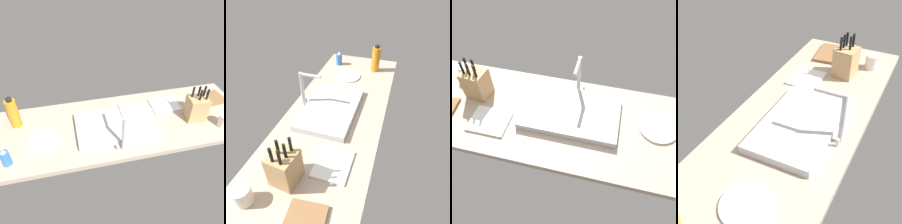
% 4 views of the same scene
% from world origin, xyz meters
% --- Properties ---
extents(countertop_slab, '(1.88, 0.63, 0.04)m').
position_xyz_m(countertop_slab, '(0.00, 0.00, 0.02)').
color(countertop_slab, tan).
rests_on(countertop_slab, ground).
extents(sink_basin, '(0.54, 0.33, 0.04)m').
position_xyz_m(sink_basin, '(0.04, 0.04, 0.06)').
color(sink_basin, '#B7BABF').
rests_on(sink_basin, countertop_slab).
extents(faucet, '(0.06, 0.15, 0.25)m').
position_xyz_m(faucet, '(0.04, 0.22, 0.19)').
color(faucet, '#B7BABF').
rests_on(faucet, countertop_slab).
extents(knife_block, '(0.14, 0.13, 0.25)m').
position_xyz_m(knife_block, '(-0.53, 0.07, 0.12)').
color(knife_block, tan).
rests_on(knife_block, countertop_slab).
extents(dinner_plate, '(0.21, 0.21, 0.01)m').
position_xyz_m(dinner_plate, '(0.52, 0.06, 0.04)').
color(dinner_plate, white).
rests_on(dinner_plate, countertop_slab).
extents(dish_towel, '(0.21, 0.18, 0.01)m').
position_xyz_m(dish_towel, '(-0.39, -0.12, 0.04)').
color(dish_towel, white).
rests_on(dish_towel, countertop_slab).
extents(coffee_mug, '(0.08, 0.08, 0.09)m').
position_xyz_m(coffee_mug, '(-0.69, 0.19, 0.08)').
color(coffee_mug, silver).
rests_on(coffee_mug, countertop_slab).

